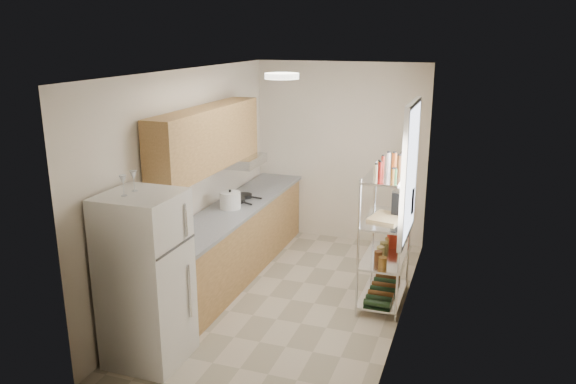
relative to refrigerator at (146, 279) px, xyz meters
name	(u,v)px	position (x,y,z in m)	size (l,w,h in m)	color
room	(291,192)	(0.87, 1.57, 0.49)	(2.52, 4.42, 2.62)	beige
counter_run	(234,241)	(-0.05, 2.01, -0.36)	(0.63, 3.51, 0.90)	tan
upper_cabinets	(207,139)	(-0.18, 1.67, 1.00)	(0.33, 2.20, 0.72)	tan
range_hood	(241,160)	(-0.13, 2.47, 0.58)	(0.50, 0.60, 0.12)	#B7BABC
window	(410,171)	(2.10, 1.92, 0.74)	(0.06, 1.00, 1.46)	white
bakers_rack	(387,210)	(1.88, 1.87, 0.30)	(0.45, 0.90, 1.73)	silver
ceiling_dome	(282,76)	(0.87, 1.27, 1.76)	(0.34, 0.34, 0.06)	white
refrigerator	(146,279)	(0.00, 0.00, 0.00)	(0.67, 0.67, 1.63)	silver
wine_glass_a	(134,181)	(-0.09, 0.06, 0.91)	(0.07, 0.07, 0.19)	silver
wine_glass_b	(123,186)	(-0.09, -0.10, 0.90)	(0.07, 0.07, 0.18)	silver
rice_cooker	(230,200)	(-0.06, 1.96, 0.19)	(0.26, 0.26, 0.21)	white
frying_pan_large	(235,200)	(-0.12, 2.23, 0.11)	(0.28, 0.28, 0.05)	black
frying_pan_small	(244,196)	(-0.09, 2.45, 0.11)	(0.22, 0.22, 0.04)	black
cutting_board	(387,218)	(1.88, 1.86, 0.21)	(0.32, 0.41, 0.03)	tan
espresso_machine	(403,202)	(2.02, 2.04, 0.35)	(0.17, 0.26, 0.30)	black
storage_bag	(393,239)	(1.91, 2.20, -0.16)	(0.11, 0.16, 0.18)	#B32B16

